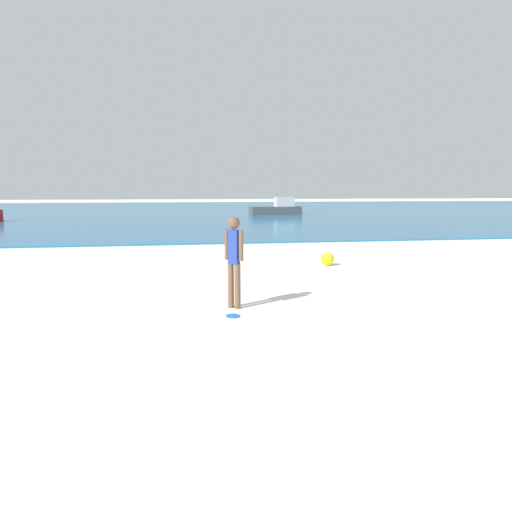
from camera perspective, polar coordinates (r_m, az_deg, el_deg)
name	(u,v)px	position (r m, az deg, el deg)	size (l,w,h in m)	color
ground	(359,391)	(5.29, 12.47, -15.73)	(200.00, 200.00, 0.00)	silver
water	(197,210)	(48.17, -7.17, 5.55)	(160.00, 60.00, 0.06)	#1E6B9E
person_standing	(234,257)	(8.32, -2.70, -0.08)	(0.31, 0.27, 1.65)	brown
frisbee	(233,316)	(7.93, -2.84, -7.31)	(0.23, 0.23, 0.03)	blue
boat_far	(277,209)	(38.76, 2.60, 5.78)	(4.31, 1.72, 1.43)	#4C4C51
beach_ball	(327,259)	(13.30, 8.70, -0.36)	(0.37, 0.37, 0.37)	yellow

